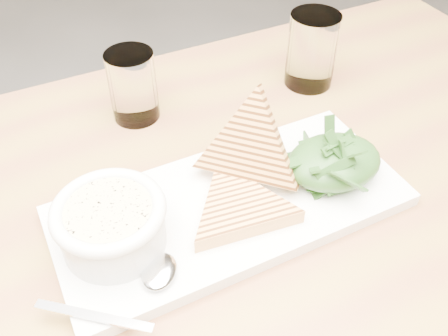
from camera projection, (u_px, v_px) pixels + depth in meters
name	position (u px, v px, depth m)	size (l,w,h in m)	color
table_top	(235.00, 249.00, 0.56)	(1.18, 0.78, 0.04)	olive
table_leg_br	(383.00, 167.00, 1.19)	(0.06, 0.06, 0.69)	olive
platter	(231.00, 206.00, 0.57)	(0.39, 0.18, 0.02)	white
soup_bowl	(113.00, 229.00, 0.50)	(0.11, 0.11, 0.04)	white
soup	(108.00, 212.00, 0.49)	(0.09, 0.09, 0.01)	beige
bowl_rim	(108.00, 210.00, 0.48)	(0.11, 0.11, 0.01)	white
sandwich_flat	(239.00, 208.00, 0.54)	(0.14, 0.14, 0.02)	#D8934B
sandwich_lean	(250.00, 147.00, 0.55)	(0.14, 0.14, 0.08)	#D8934B
salad_base	(334.00, 162.00, 0.57)	(0.11, 0.09, 0.04)	#143610
arugula_pile	(335.00, 158.00, 0.57)	(0.11, 0.10, 0.05)	#2C4F1E
spoon_bowl	(159.00, 271.00, 0.48)	(0.03, 0.05, 0.01)	silver
spoon_handle	(94.00, 316.00, 0.45)	(0.11, 0.01, 0.00)	silver
glass_near	(133.00, 86.00, 0.67)	(0.06, 0.06, 0.10)	white
glass_far	(312.00, 50.00, 0.72)	(0.07, 0.07, 0.11)	white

